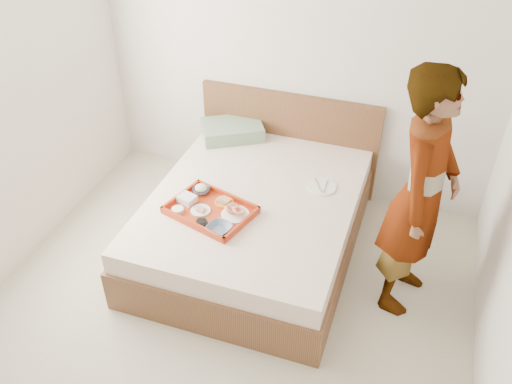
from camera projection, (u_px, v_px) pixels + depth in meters
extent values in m
cube|color=beige|center=(211.00, 338.00, 3.81)|extent=(3.50, 4.00, 0.01)
cube|color=silver|center=(296.00, 55.00, 4.54)|extent=(3.50, 0.01, 2.60)
cube|color=brown|center=(254.00, 222.00, 4.41)|extent=(1.65, 2.00, 0.53)
cube|color=brown|center=(289.00, 141.00, 5.02)|extent=(1.65, 0.06, 0.95)
cube|color=#84A782|center=(232.00, 130.00, 4.94)|extent=(0.65, 0.59, 0.13)
cube|color=red|center=(210.00, 210.00, 4.07)|extent=(0.71, 0.60, 0.06)
cylinder|color=white|center=(235.00, 215.00, 4.03)|extent=(0.26, 0.26, 0.01)
imported|color=#142442|center=(219.00, 228.00, 3.88)|extent=(0.21, 0.21, 0.04)
cylinder|color=black|center=(202.00, 223.00, 3.93)|extent=(0.11, 0.11, 0.03)
cylinder|color=white|center=(200.00, 210.00, 4.07)|extent=(0.19, 0.19, 0.01)
cylinder|color=orange|center=(224.00, 202.00, 4.15)|extent=(0.18, 0.18, 0.01)
imported|color=#142442|center=(201.00, 190.00, 4.25)|extent=(0.17, 0.17, 0.04)
cube|color=silver|center=(187.00, 199.00, 4.15)|extent=(0.15, 0.14, 0.06)
cylinder|color=white|center=(178.00, 210.00, 4.06)|extent=(0.11, 0.11, 0.03)
cylinder|color=white|center=(322.00, 187.00, 4.33)|extent=(0.27, 0.27, 0.01)
imported|color=white|center=(421.00, 196.00, 3.60)|extent=(0.57, 0.75, 1.85)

